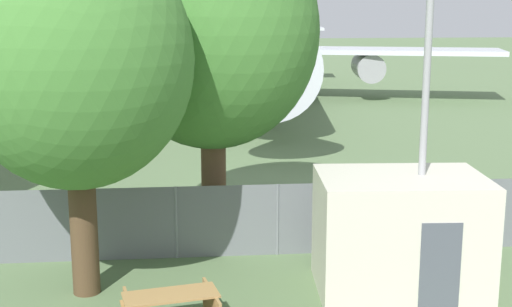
{
  "coord_description": "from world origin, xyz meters",
  "views": [
    {
      "loc": [
        0.36,
        -6.03,
        6.3
      ],
      "look_at": [
        2.29,
        14.05,
        2.0
      ],
      "focal_mm": 50.0,
      "sensor_mm": 36.0,
      "label": 1
    }
  ],
  "objects_px": {
    "airplane": "(268,43)",
    "portable_cabin": "(400,234)",
    "tree_far_right": "(212,32)",
    "tree_near_hangar": "(75,61)"
  },
  "relations": [
    {
      "from": "airplane",
      "to": "tree_far_right",
      "type": "height_order",
      "value": "airplane"
    },
    {
      "from": "tree_near_hangar",
      "to": "tree_far_right",
      "type": "bearing_deg",
      "value": 49.14
    },
    {
      "from": "portable_cabin",
      "to": "tree_far_right",
      "type": "height_order",
      "value": "tree_far_right"
    },
    {
      "from": "airplane",
      "to": "portable_cabin",
      "type": "distance_m",
      "value": 30.83
    },
    {
      "from": "airplane",
      "to": "tree_near_hangar",
      "type": "height_order",
      "value": "airplane"
    },
    {
      "from": "portable_cabin",
      "to": "airplane",
      "type": "bearing_deg",
      "value": 92.42
    },
    {
      "from": "portable_cabin",
      "to": "tree_far_right",
      "type": "distance_m",
      "value": 6.99
    },
    {
      "from": "portable_cabin",
      "to": "tree_far_right",
      "type": "bearing_deg",
      "value": 138.69
    },
    {
      "from": "airplane",
      "to": "portable_cabin",
      "type": "height_order",
      "value": "airplane"
    },
    {
      "from": "portable_cabin",
      "to": "tree_near_hangar",
      "type": "xyz_separation_m",
      "value": [
        -6.9,
        0.5,
        3.8
      ]
    }
  ]
}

